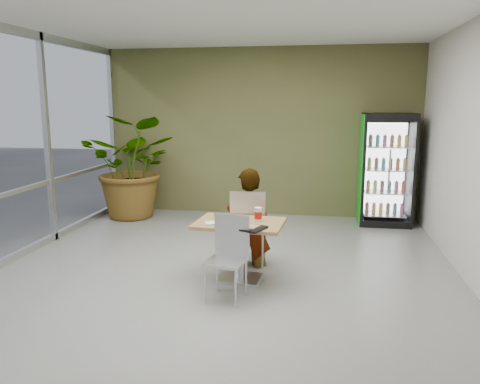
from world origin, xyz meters
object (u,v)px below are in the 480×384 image
seated_woman (249,228)px  potted_plant (134,167)px  chair_near (229,250)px  soda_cup (258,215)px  dining_table (240,238)px  cafeteria_tray (246,227)px  beverage_fridge (386,170)px  chair_far (248,222)px

seated_woman → potted_plant: (-2.56, 2.30, 0.46)m
chair_near → soda_cup: (0.25, 0.57, 0.28)m
seated_woman → potted_plant: potted_plant is taller
dining_table → cafeteria_tray: 0.39m
soda_cup → beverage_fridge: (1.88, 3.09, 0.16)m
dining_table → potted_plant: size_ratio=0.57×
chair_far → seated_woman: (-0.00, 0.06, -0.10)m
potted_plant → beverage_fridge: bearing=3.4°
cafeteria_tray → potted_plant: potted_plant is taller
dining_table → chair_far: chair_far is taller
chair_near → seated_woman: 1.08m
seated_woman → chair_near: bearing=84.4°
cafeteria_tray → chair_far: bearing=97.0°
beverage_fridge → dining_table: bearing=-124.4°
chair_near → soda_cup: size_ratio=5.54×
chair_far → beverage_fridge: bearing=-130.8°
beverage_fridge → chair_far: bearing=-128.9°
cafeteria_tray → soda_cup: bearing=75.7°
chair_far → chair_near: chair_far is taller
chair_far → seated_woman: size_ratio=0.64×
potted_plant → seated_woman: bearing=-41.9°
seated_woman → beverage_fridge: beverage_fridge is taller
soda_cup → cafeteria_tray: (-0.09, -0.36, -0.07)m
chair_near → cafeteria_tray: 0.34m
seated_woman → soda_cup: 0.63m
chair_far → chair_near: size_ratio=1.12×
dining_table → beverage_fridge: bearing=56.4°
dining_table → cafeteria_tray: bearing=-66.3°
seated_woman → soda_cup: (0.20, -0.51, 0.32)m
beverage_fridge → chair_near: bearing=-121.0°
seated_woman → soda_cup: seated_woman is taller
seated_woman → chair_far: bearing=92.2°
chair_near → dining_table: bearing=95.3°
dining_table → seated_woman: (0.02, 0.58, -0.02)m
dining_table → seated_woman: seated_woman is taller
seated_woman → beverage_fridge: 3.34m
seated_woman → dining_table: bearing=85.2°
seated_woman → soda_cup: bearing=108.3°
cafeteria_tray → potted_plant: 4.14m
dining_table → chair_far: 0.53m
dining_table → cafeteria_tray: (0.13, -0.29, 0.22)m
cafeteria_tray → seated_woman: bearing=96.8°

